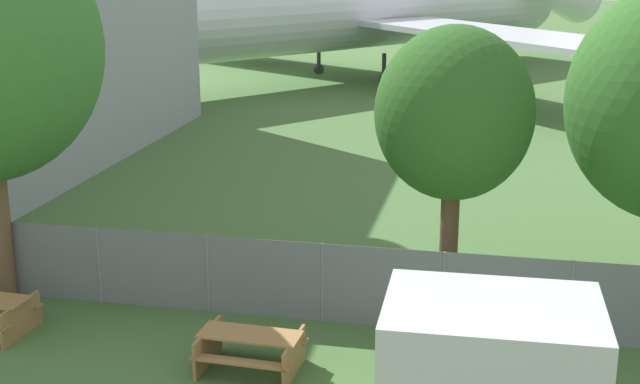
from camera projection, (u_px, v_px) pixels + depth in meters
The scene contains 4 objects.
perimeter_fence at pixel (208, 274), 19.34m from camera, with size 56.07×0.07×1.76m.
airplane at pixel (333, 9), 50.19m from camera, with size 32.28×38.72×13.74m.
picnic_bench_near_cabin at pixel (250, 347), 16.76m from camera, with size 1.98×1.49×0.76m.
tree_left_of_cabin at pixel (454, 115), 18.27m from camera, with size 3.29×3.29×6.25m.
Camera 1 is at (6.12, -6.41, 7.88)m, focal length 50.00 mm.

